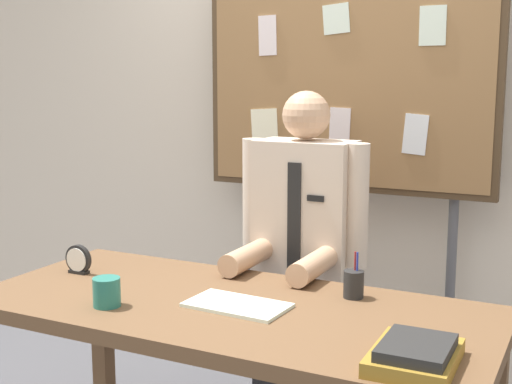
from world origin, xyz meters
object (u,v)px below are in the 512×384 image
at_px(person, 303,274).
at_px(desk_clock, 78,261).
at_px(desk, 230,327).
at_px(open_notebook, 237,305).
at_px(pen_holder, 354,284).
at_px(book_stack, 415,355).
at_px(coffee_mug, 107,292).
at_px(bulletin_board, 346,82).

height_order(person, desk_clock, person).
relative_size(desk, open_notebook, 5.28).
distance_m(person, pen_holder, 0.54).
distance_m(person, book_stack, 1.11).
relative_size(desk, coffee_mug, 18.24).
bearing_deg(person, open_notebook, -86.68).
height_order(open_notebook, coffee_mug, coffee_mug).
bearing_deg(person, coffee_mug, -112.63).
height_order(book_stack, pen_holder, pen_holder).
distance_m(coffee_mug, pen_holder, 0.83).
xyz_separation_m(book_stack, pen_holder, (-0.33, 0.48, 0.02)).
height_order(desk, desk_clock, desk_clock).
distance_m(book_stack, coffee_mug, 1.03).
bearing_deg(open_notebook, bulletin_board, 91.92).
bearing_deg(coffee_mug, book_stack, -1.34).
bearing_deg(open_notebook, pen_holder, 40.42).
bearing_deg(person, book_stack, -51.91).
height_order(desk, open_notebook, open_notebook).
distance_m(open_notebook, desk_clock, 0.74).
height_order(open_notebook, pen_holder, pen_holder).
bearing_deg(book_stack, desk, 161.26).
height_order(bulletin_board, pen_holder, bulletin_board).
relative_size(bulletin_board, open_notebook, 6.03).
distance_m(book_stack, pen_holder, 0.58).
distance_m(bulletin_board, open_notebook, 1.35).
relative_size(bulletin_board, pen_holder, 12.57).
relative_size(book_stack, coffee_mug, 3.05).
distance_m(desk_clock, coffee_mug, 0.43).
xyz_separation_m(book_stack, coffee_mug, (-1.03, 0.02, 0.02)).
bearing_deg(open_notebook, book_stack, -18.17).
relative_size(open_notebook, coffee_mug, 3.45).
height_order(desk_clock, coffee_mug, desk_clock).
bearing_deg(bulletin_board, person, -89.98).
distance_m(desk, coffee_mug, 0.43).
relative_size(open_notebook, pen_holder, 2.09).
relative_size(bulletin_board, desk_clock, 18.01).
relative_size(desk_clock, pen_holder, 0.70).
bearing_deg(bulletin_board, desk_clock, -123.18).
distance_m(desk, bulletin_board, 1.38).
bearing_deg(open_notebook, person, 93.32).
xyz_separation_m(coffee_mug, pen_holder, (0.70, 0.45, 0.00)).
height_order(book_stack, open_notebook, book_stack).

